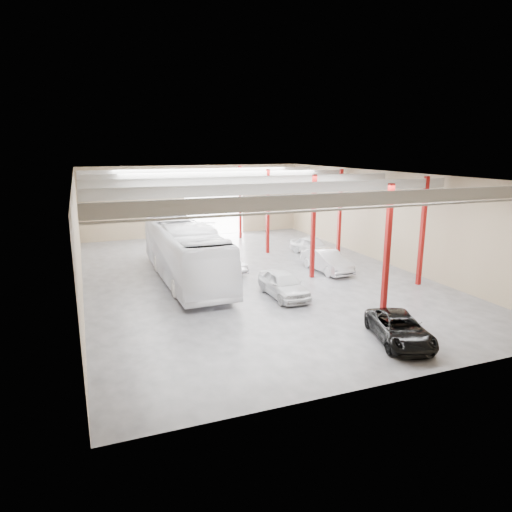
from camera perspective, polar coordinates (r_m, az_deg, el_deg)
depot_shell at (r=31.47m, az=-0.85°, el=6.58°), size 22.12×32.12×7.06m
coach_bus at (r=30.83m, az=-8.87°, el=0.52°), size 3.34×13.83×3.85m
black_sedan at (r=22.14m, az=17.54°, el=-8.68°), size 3.35×5.01×1.28m
car_row_a at (r=27.29m, az=3.44°, el=-3.52°), size 1.86×4.60×1.57m
car_row_b at (r=32.64m, az=-4.43°, el=-0.75°), size 3.00×4.84×1.51m
car_row_c at (r=42.97m, az=-6.23°, el=2.71°), size 3.51×5.78×1.57m
car_right_near at (r=33.12m, az=8.85°, el=-0.60°), size 1.93×4.88×1.58m
car_right_far at (r=38.31m, az=7.05°, el=1.26°), size 2.96×4.52×1.43m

